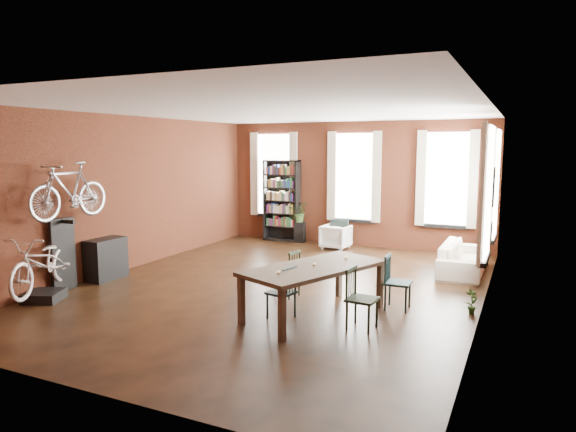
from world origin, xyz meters
The scene contains 19 objects.
room centered at (0.25, 0.62, 2.14)m, with size 9.00×9.04×3.22m.
dining_table centered at (1.21, -1.22, 0.39)m, with size 1.04×2.28×0.78m, color #4A3A2C.
dining_chair_a centered at (0.80, -1.53, 0.40)m, with size 0.37×0.37×0.79m, color #173134.
dining_chair_b centered at (0.40, -0.46, 0.40)m, with size 0.37×0.37×0.80m, color black.
dining_chair_c centered at (2.03, -1.46, 0.43)m, with size 0.40×0.40×0.86m, color black.
dining_chair_d centered at (2.28, -0.36, 0.43)m, with size 0.40×0.40×0.86m, color #1A373B.
bookshelf centered at (-2.00, 4.30, 1.10)m, with size 1.00×0.32×2.20m, color black.
white_armchair centered at (-0.26, 3.83, 0.33)m, with size 0.65×0.61×0.67m, color white.
cream_sofa centered at (2.95, 2.60, 0.41)m, with size 2.08×0.61×0.81m, color beige.
striped_rug centered at (0.02, 1.49, 0.01)m, with size 0.89×1.43×0.01m, color black.
bike_trainer centered at (-3.18, -2.42, 0.08)m, with size 0.55×0.55×0.16m, color black.
bike_wall_rack centered at (-3.40, -1.80, 0.65)m, with size 0.16×0.60×1.30m, color black.
console_table centered at (-3.28, -0.90, 0.40)m, with size 0.40×0.80×0.80m, color black.
plant_stand centered at (-1.45, 4.29, 0.27)m, with size 0.27×0.27×0.54m, color black.
plant_by_sofa centered at (3.30, 3.53, 0.16)m, with size 0.40×0.71×0.32m, color #2C5020.
plant_small centered at (3.37, -0.11, 0.07)m, with size 0.21×0.40×0.14m, color #295823.
bicycle_floor centered at (-3.19, -2.39, 1.08)m, with size 0.64×0.97×1.84m, color beige.
bicycle_hung centered at (-3.15, -1.80, 2.13)m, with size 0.47×1.00×1.66m, color #A5A8AD.
plant_on_stand centered at (-1.47, 4.30, 0.76)m, with size 0.49×0.54×0.42m, color #335723.
Camera 1 is at (4.04, -8.22, 2.55)m, focal length 32.00 mm.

